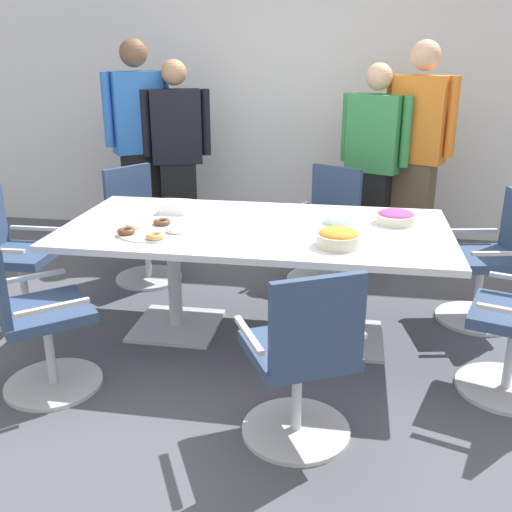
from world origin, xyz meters
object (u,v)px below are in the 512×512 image
(office_chair_0, at_px, (35,323))
(office_chair_6, at_px, (13,262))
(office_chair_5, at_px, (142,231))
(plate_stack, at_px, (339,219))
(person_standing_3, at_px, (417,151))
(napkin_pile, at_px, (176,207))
(office_chair_1, at_px, (302,366))
(donut_platter, at_px, (151,230))
(office_chair_4, at_px, (325,231))
(person_standing_1, at_px, (177,154))
(person_standing_2, at_px, (373,163))
(office_chair_3, at_px, (490,266))
(conference_table, at_px, (256,245))
(snack_bowl_chips_orange, at_px, (338,237))
(person_standing_0, at_px, (139,142))
(snack_bowl_candy_mix, at_px, (396,217))

(office_chair_0, relative_size, office_chair_6, 1.00)
(office_chair_5, height_order, plate_stack, office_chair_5)
(person_standing_3, height_order, napkin_pile, person_standing_3)
(office_chair_1, xyz_separation_m, plate_stack, (0.12, 1.23, 0.37))
(plate_stack, xyz_separation_m, napkin_pile, (-1.11, 0.08, 0.01))
(office_chair_5, xyz_separation_m, person_standing_3, (2.18, 0.76, 0.58))
(donut_platter, bearing_deg, office_chair_1, -39.41)
(office_chair_4, bearing_deg, donut_platter, 80.26)
(person_standing_1, relative_size, person_standing_2, 1.01)
(donut_platter, relative_size, plate_stack, 2.17)
(office_chair_3, distance_m, office_chair_6, 3.28)
(office_chair_5, bearing_deg, conference_table, 85.49)
(office_chair_4, relative_size, plate_stack, 4.92)
(office_chair_5, distance_m, napkin_pile, 0.86)
(office_chair_4, height_order, person_standing_3, person_standing_3)
(office_chair_5, bearing_deg, office_chair_0, 34.11)
(person_standing_2, xyz_separation_m, snack_bowl_chips_orange, (-0.23, -1.91, -0.08))
(snack_bowl_chips_orange, distance_m, napkin_pile, 1.25)
(person_standing_2, distance_m, napkin_pile, 1.91)
(person_standing_1, distance_m, donut_platter, 1.94)
(person_standing_2, bearing_deg, person_standing_0, 22.25)
(office_chair_6, bearing_deg, donut_platter, 75.70)
(napkin_pile, bearing_deg, office_chair_6, -167.54)
(office_chair_0, bearing_deg, donut_platter, 101.85)
(office_chair_5, relative_size, person_standing_2, 0.54)
(snack_bowl_chips_orange, xyz_separation_m, plate_stack, (-0.01, 0.47, -0.03))
(office_chair_1, height_order, office_chair_3, same)
(conference_table, distance_m, donut_platter, 0.67)
(conference_table, relative_size, person_standing_1, 1.40)
(office_chair_0, relative_size, napkin_pile, 5.05)
(office_chair_4, bearing_deg, office_chair_0, 80.04)
(office_chair_6, bearing_deg, office_chair_5, 142.01)
(person_standing_2, bearing_deg, office_chair_1, 105.95)
(conference_table, height_order, office_chair_3, office_chair_3)
(plate_stack, bearing_deg, office_chair_3, 16.93)
(conference_table, xyz_separation_m, office_chair_6, (-1.70, -0.00, -0.22))
(office_chair_3, distance_m, snack_bowl_chips_orange, 1.34)
(office_chair_3, distance_m, office_chair_4, 1.30)
(office_chair_3, xyz_separation_m, snack_bowl_candy_mix, (-0.67, -0.26, 0.39))
(conference_table, bearing_deg, snack_bowl_candy_mix, 13.64)
(person_standing_2, height_order, napkin_pile, person_standing_2)
(office_chair_4, bearing_deg, office_chair_3, 179.32)
(office_chair_1, height_order, person_standing_1, person_standing_1)
(snack_bowl_chips_orange, bearing_deg, person_standing_0, 133.80)
(office_chair_0, distance_m, snack_bowl_chips_orange, 1.72)
(conference_table, bearing_deg, person_standing_2, 64.78)
(office_chair_5, height_order, donut_platter, office_chair_5)
(office_chair_4, relative_size, person_standing_3, 0.49)
(office_chair_0, xyz_separation_m, snack_bowl_chips_orange, (1.59, 0.54, 0.40))
(office_chair_0, distance_m, person_standing_2, 3.09)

